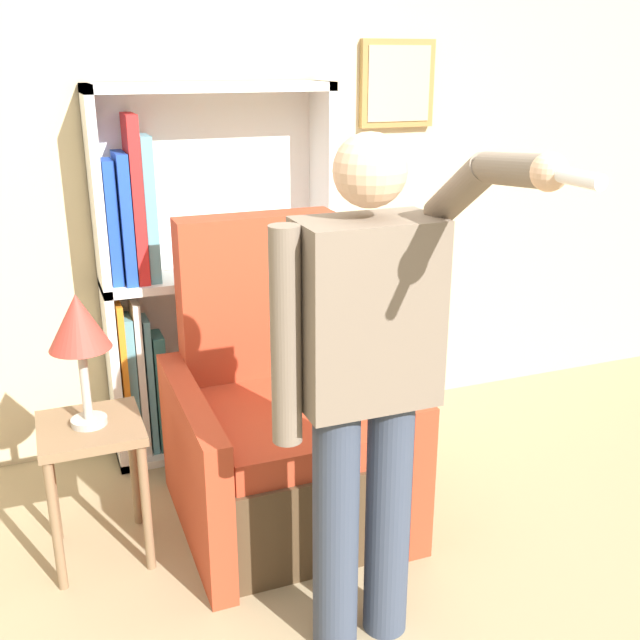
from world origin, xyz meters
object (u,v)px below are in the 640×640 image
(person_standing, at_px, (366,377))
(side_table, at_px, (93,452))
(table_lamp, at_px, (79,328))
(bookcase, at_px, (192,281))
(armchair, at_px, (281,432))

(person_standing, height_order, side_table, person_standing)
(table_lamp, bearing_deg, bookcase, 52.76)
(armchair, xyz_separation_m, side_table, (-0.77, -0.04, 0.08))
(side_table, bearing_deg, armchair, 3.27)
(side_table, xyz_separation_m, table_lamp, (0.00, 0.00, 0.50))
(bookcase, height_order, side_table, bookcase)
(bookcase, bearing_deg, armchair, -73.58)
(bookcase, xyz_separation_m, armchair, (0.21, -0.70, -0.50))
(person_standing, distance_m, table_lamp, 1.11)
(side_table, bearing_deg, table_lamp, 0.00)
(side_table, bearing_deg, person_standing, -45.49)
(person_standing, xyz_separation_m, side_table, (-0.78, 0.79, -0.51))
(side_table, height_order, table_lamp, table_lamp)
(bookcase, height_order, person_standing, bookcase)
(bookcase, distance_m, table_lamp, 0.94)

